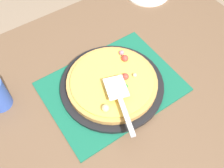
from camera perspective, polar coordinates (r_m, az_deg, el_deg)
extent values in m
plane|color=#84705B|center=(1.63, 0.00, -15.48)|extent=(8.00, 8.00, 0.00)
cube|color=brown|center=(0.97, 0.00, -1.17)|extent=(1.40, 1.00, 0.03)
cube|color=brown|center=(1.75, 9.45, 12.06)|extent=(0.07, 0.07, 0.72)
cube|color=#145B42|center=(0.95, 0.00, -0.58)|extent=(0.48, 0.36, 0.01)
cylinder|color=black|center=(0.94, 0.00, -0.24)|extent=(0.38, 0.38, 0.01)
cylinder|color=#B78442|center=(0.93, 0.00, 0.35)|extent=(0.33, 0.33, 0.02)
cylinder|color=#EAB747|center=(0.92, 0.00, 0.81)|extent=(0.30, 0.30, 0.01)
sphere|color=red|center=(0.97, 2.89, 5.71)|extent=(0.03, 0.03, 0.03)
sphere|color=red|center=(0.92, 2.99, 1.66)|extent=(0.03, 0.03, 0.03)
sphere|color=#338433|center=(0.90, 2.90, -0.54)|extent=(0.02, 0.02, 0.02)
sphere|color=#B76675|center=(0.99, 2.13, 6.93)|extent=(0.02, 0.02, 0.02)
sphere|color=#E5CC7F|center=(0.93, 5.05, 1.97)|extent=(0.02, 0.02, 0.02)
sphere|color=#338433|center=(0.90, 1.72, 0.46)|extent=(0.03, 0.03, 0.03)
sphere|color=#E5CC7F|center=(0.85, -1.49, -5.38)|extent=(0.03, 0.03, 0.03)
sphere|color=red|center=(0.88, 1.66, -1.60)|extent=(0.02, 0.02, 0.02)
cube|color=silver|center=(0.87, 0.90, -0.76)|extent=(0.09, 0.11, 0.00)
cube|color=#B2B2B7|center=(0.81, 3.21, -7.24)|extent=(0.06, 0.14, 0.01)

